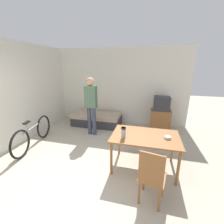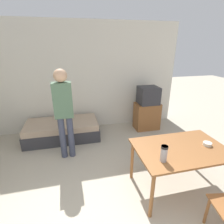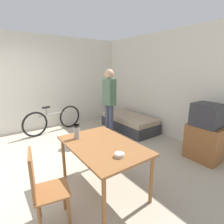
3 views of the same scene
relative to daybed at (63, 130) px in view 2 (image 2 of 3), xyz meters
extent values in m
cube|color=silver|center=(0.51, 0.53, 1.14)|extent=(5.20, 0.06, 2.70)
cube|color=#333338|center=(0.00, 0.00, -0.07)|extent=(1.72, 0.84, 0.29)
cube|color=tan|center=(0.00, 0.00, 0.15)|extent=(1.67, 0.81, 0.14)
cube|color=brown|center=(2.20, 0.04, 0.14)|extent=(0.63, 0.41, 0.71)
cube|color=#2D2D33|center=(2.20, 0.04, 0.72)|extent=(0.50, 0.45, 0.44)
cube|color=black|center=(2.20, -0.18, 0.72)|extent=(0.41, 0.01, 0.34)
cube|color=brown|center=(1.79, -2.06, 0.52)|extent=(1.33, 0.88, 0.03)
cylinder|color=brown|center=(1.18, -2.44, 0.14)|extent=(0.05, 0.05, 0.71)
cylinder|color=brown|center=(1.18, -1.68, 0.14)|extent=(0.05, 0.05, 0.71)
cylinder|color=brown|center=(2.39, -1.68, 0.14)|extent=(0.05, 0.05, 0.71)
cylinder|color=brown|center=(1.83, -2.68, 0.00)|extent=(0.04, 0.04, 0.43)
cylinder|color=#3D4256|center=(0.04, -0.79, 0.23)|extent=(0.12, 0.12, 0.88)
cylinder|color=#3D4256|center=(0.20, -0.79, 0.23)|extent=(0.12, 0.12, 0.88)
cube|color=#4C6B51|center=(0.12, -0.79, 0.99)|extent=(0.34, 0.20, 0.66)
sphere|color=tan|center=(0.12, -0.79, 1.44)|extent=(0.24, 0.24, 0.24)
cylinder|color=#99999E|center=(1.38, -2.27, 0.64)|extent=(0.09, 0.09, 0.22)
cylinder|color=black|center=(1.38, -2.27, 0.74)|extent=(0.09, 0.09, 0.03)
cylinder|color=beige|center=(2.21, -2.08, 0.55)|extent=(0.12, 0.12, 0.05)
camera|label=1|loc=(1.82, -4.87, 1.87)|focal=24.00mm
camera|label=2|loc=(0.30, -3.96, 1.95)|focal=28.00mm
camera|label=3|loc=(3.74, -3.29, 1.61)|focal=28.00mm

